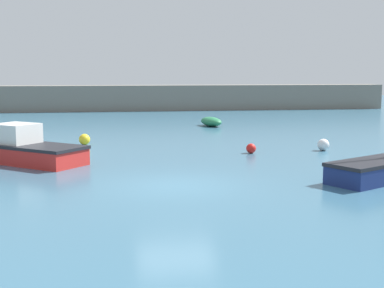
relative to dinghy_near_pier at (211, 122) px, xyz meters
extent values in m
cube|color=#38667F|center=(-4.60, -18.22, -0.41)|extent=(120.00, 120.00, 0.20)
cube|color=slate|center=(-4.60, 15.30, 0.86)|extent=(48.32, 2.63, 2.34)
ellipsoid|color=#287A4C|center=(0.00, 0.00, 0.00)|extent=(1.60, 2.47, 0.61)
cube|color=red|center=(-10.10, -12.85, 0.01)|extent=(5.29, 4.77, 0.64)
cube|color=black|center=(-10.10, -12.85, 0.40)|extent=(5.40, 4.87, 0.12)
cube|color=silver|center=(-10.41, -12.60, 0.79)|extent=(2.13, 2.10, 0.90)
sphere|color=red|center=(-0.45, -11.92, -0.09)|extent=(0.44, 0.44, 0.44)
sphere|color=white|center=(3.05, -11.63, -0.03)|extent=(0.55, 0.55, 0.55)
sphere|color=yellow|center=(-7.92, -8.02, -0.03)|extent=(0.55, 0.55, 0.55)
camera|label=1|loc=(-6.62, -34.80, 3.33)|focal=50.00mm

